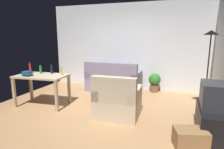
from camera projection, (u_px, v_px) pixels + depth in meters
name	position (u px, v px, depth m)	size (l,w,h in m)	color
ground_plane	(101.00, 110.00, 4.50)	(5.20, 4.40, 0.02)	tan
wall_rear	(127.00, 46.00, 6.26)	(5.20, 0.10, 2.70)	silver
couch	(113.00, 81.00, 5.99)	(1.63, 0.84, 0.92)	gray
tv_stand	(211.00, 121.00, 3.37)	(0.44, 1.10, 0.48)	black
tv	(214.00, 95.00, 3.27)	(0.41, 0.60, 0.44)	#2D2D33
torchiere_lamp	(210.00, 49.00, 4.13)	(0.32, 0.32, 1.81)	black
desk	(42.00, 79.00, 4.69)	(1.26, 0.81, 0.76)	#C6B28E
potted_plant	(155.00, 81.00, 5.87)	(0.36, 0.36, 0.57)	brown
armchair	(117.00, 102.00, 4.08)	(0.94, 0.88, 0.92)	beige
storage_box	(190.00, 139.00, 2.96)	(0.48, 0.34, 0.30)	olive
bottle_red	(30.00, 68.00, 4.91)	(0.05, 0.05, 0.28)	#AD2323
bottle_green	(41.00, 70.00, 4.86)	(0.06, 0.06, 0.22)	#1E722D
bottle_dark	(51.00, 69.00, 4.81)	(0.05, 0.05, 0.26)	black
bottle_squat	(61.00, 71.00, 4.67)	(0.04, 0.04, 0.22)	#BCB24C
book_stack	(27.00, 74.00, 4.54)	(0.28, 0.20, 0.12)	#333338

